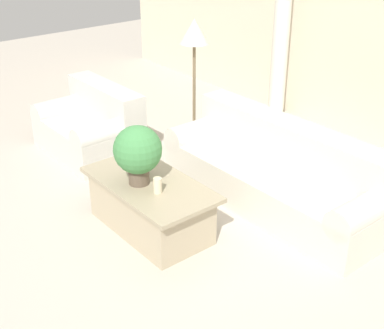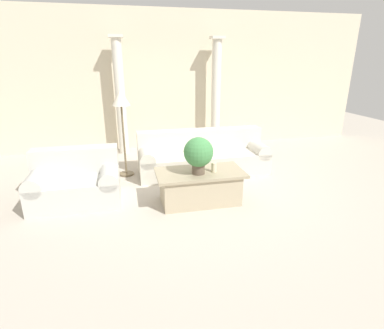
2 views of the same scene
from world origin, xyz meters
name	(u,v)px [view 2 (image 2 of 2)]	position (x,y,z in m)	size (l,w,h in m)	color
ground_plane	(199,190)	(0.00, 0.00, 0.00)	(16.00, 16.00, 0.00)	#BCB2A3
wall_back	(171,81)	(0.00, 2.90, 1.60)	(10.00, 0.06, 3.20)	beige
sofa_long	(203,156)	(0.28, 0.87, 0.32)	(2.47, 0.85, 0.80)	beige
loveseat	(76,181)	(-1.95, 0.04, 0.33)	(1.30, 0.85, 0.80)	beige
coffee_table	(200,186)	(-0.09, -0.41, 0.25)	(1.32, 0.69, 0.50)	tan
potted_plant	(198,153)	(-0.14, -0.49, 0.81)	(0.43, 0.43, 0.55)	brown
pillar_candle	(214,167)	(0.11, -0.46, 0.57)	(0.08, 0.08, 0.14)	beige
floor_lamp	(121,105)	(-1.19, 1.02, 1.32)	(0.33, 0.33, 1.60)	brown
column_left	(120,96)	(-1.21, 2.50, 1.32)	(0.30, 0.30, 2.59)	silver
column_right	(216,94)	(1.02, 2.50, 1.32)	(0.30, 0.30, 2.59)	silver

